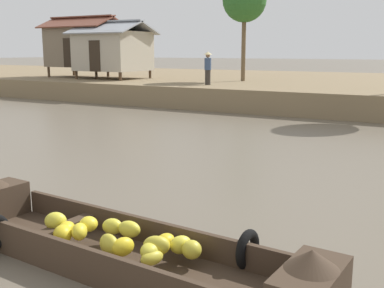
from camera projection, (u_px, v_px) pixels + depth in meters
The scene contains 7 objects.
ground_plane at pixel (202, 169), 11.32m from camera, with size 300.00×300.00×0.00m, color #665B4C.
riverbank_strip at pixel (359, 89), 28.03m from camera, with size 160.00×20.00×1.06m, color #7F6B4C.
banana_boat at pixel (115, 244), 6.21m from camera, with size 5.89×1.73×0.84m.
stilt_house_left at pixel (83, 45), 30.68m from camera, with size 5.13×3.22×3.89m.
stilt_house_mid_left at pixel (113, 50), 29.04m from camera, with size 4.48×3.90×3.51m.
palm_tree_mid at pixel (245, 0), 26.29m from camera, with size 2.46×2.46×5.72m.
vendor_person at pixel (208, 66), 23.91m from camera, with size 0.44×0.44×1.66m.
Camera 1 is at (5.19, 0.32, 2.78)m, focal length 44.25 mm.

